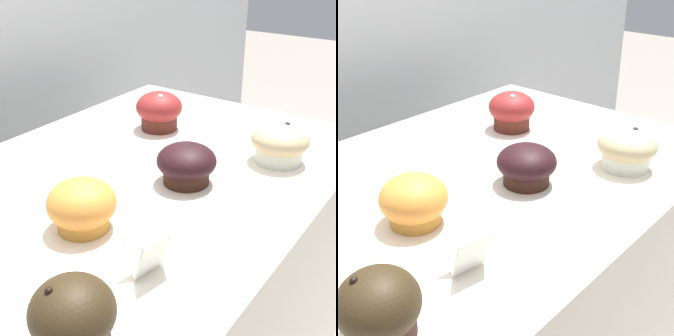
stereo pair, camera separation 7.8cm
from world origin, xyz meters
The scene contains 6 objects.
muffin_front_center centered at (-0.15, -0.05, 0.95)m, with size 0.10×0.10×0.08m.
muffin_back_left centered at (0.24, 0.09, 0.95)m, with size 0.10×0.10×0.09m.
muffin_back_right centered at (0.06, -0.09, 0.94)m, with size 0.11×0.11×0.07m.
muffin_front_left centered at (0.24, -0.19, 0.95)m, with size 0.11×0.11×0.08m.
muffin_front_right centered at (-0.31, -0.20, 0.95)m, with size 0.09×0.09×0.08m.
price_card centered at (-0.17, -0.19, 0.94)m, with size 0.06×0.05×0.06m.
Camera 2 is at (-0.51, -0.55, 1.30)m, focal length 50.00 mm.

